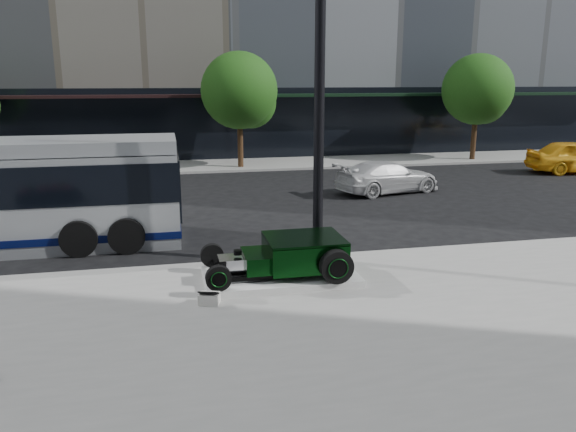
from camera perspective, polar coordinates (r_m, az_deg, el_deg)
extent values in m
plane|color=black|center=(16.16, -2.24, -2.43)|extent=(120.00, 120.00, 0.00)
cube|color=gray|center=(29.73, -6.99, 5.12)|extent=(70.00, 4.00, 0.12)
cube|color=black|center=(32.42, -25.55, 8.05)|extent=(22.00, 0.50, 4.00)
cube|color=black|center=(35.25, 14.37, 9.32)|extent=(24.00, 0.50, 4.00)
cube|color=black|center=(31.75, -26.09, 10.81)|extent=(22.00, 1.60, 0.15)
cube|color=black|center=(34.64, 14.98, 11.87)|extent=(24.00, 1.60, 0.15)
cylinder|color=black|center=(28.68, -4.87, 7.59)|extent=(0.28, 0.28, 2.60)
sphere|color=#1B3B10|center=(28.52, -4.97, 12.59)|extent=(3.80, 3.80, 3.80)
sphere|color=#1B3B10|center=(28.92, -3.83, 11.44)|extent=(2.60, 2.60, 2.60)
cylinder|color=black|center=(32.97, 18.36, 7.76)|extent=(0.28, 0.28, 2.60)
sphere|color=#1B3B10|center=(32.83, 18.70, 12.09)|extent=(3.80, 3.80, 3.80)
sphere|color=#1B3B10|center=(33.41, 19.25, 11.03)|extent=(2.60, 2.60, 2.60)
cube|color=silver|center=(12.67, -0.79, -6.13)|extent=(3.40, 1.80, 0.15)
cube|color=black|center=(12.20, -0.37, -6.07)|extent=(3.00, 0.08, 0.10)
cube|color=black|center=(13.03, -1.19, -4.75)|extent=(3.00, 0.08, 0.10)
cube|color=black|center=(12.62, 1.65, -3.71)|extent=(1.70, 1.45, 0.62)
cube|color=black|center=(12.52, 1.66, -2.27)|extent=(1.70, 1.45, 0.06)
cube|color=black|center=(12.45, -3.29, -4.55)|extent=(0.55, 1.05, 0.38)
cube|color=silver|center=(12.40, -5.80, -4.93)|extent=(0.55, 0.55, 0.34)
cylinder|color=black|center=(12.33, -5.14, -3.70)|extent=(0.18, 0.18, 0.10)
cylinder|color=black|center=(12.41, -7.40, -5.55)|extent=(0.06, 1.55, 0.06)
cylinder|color=black|center=(12.00, 4.95, -5.15)|extent=(0.72, 0.24, 0.72)
cylinder|color=black|center=(11.89, 5.13, -5.34)|extent=(0.37, 0.02, 0.37)
torus|color=#09350F|center=(11.88, 5.15, -5.36)|extent=(0.44, 0.02, 0.44)
cylinder|color=black|center=(13.55, 2.84, -2.87)|extent=(0.72, 0.24, 0.72)
cylinder|color=black|center=(13.67, 2.70, -2.72)|extent=(0.37, 0.02, 0.37)
torus|color=#09350F|center=(13.68, 2.69, -2.71)|extent=(0.44, 0.02, 0.44)
cylinder|color=black|center=(11.64, -7.08, -6.29)|extent=(0.54, 0.16, 0.54)
cylinder|color=black|center=(11.56, -7.04, -6.43)|extent=(0.28, 0.02, 0.28)
torus|color=#09350F|center=(11.55, -7.03, -6.46)|extent=(0.34, 0.02, 0.34)
cylinder|color=black|center=(13.11, -7.72, -3.98)|extent=(0.54, 0.16, 0.54)
cylinder|color=black|center=(13.19, -7.75, -3.87)|extent=(0.28, 0.02, 0.28)
torus|color=#09350F|center=(13.20, -7.76, -3.85)|extent=(0.34, 0.02, 0.34)
cube|color=silver|center=(11.46, -8.00, -8.31)|extent=(0.47, 0.40, 0.22)
cube|color=black|center=(11.41, -8.02, -7.73)|extent=(0.46, 0.39, 0.15)
cylinder|color=black|center=(13.36, 3.21, 12.35)|extent=(0.24, 0.24, 8.12)
cylinder|color=black|center=(14.03, 2.99, -4.03)|extent=(0.45, 0.45, 0.20)
cube|color=black|center=(16.36, -11.04, 3.11)|extent=(0.06, 2.30, 1.70)
cylinder|color=black|center=(15.50, -20.49, -2.18)|extent=(0.96, 0.28, 0.96)
cylinder|color=black|center=(18.00, -19.39, 0.06)|extent=(0.96, 0.28, 0.96)
cylinder|color=black|center=(15.37, -16.07, -1.97)|extent=(0.96, 0.28, 0.96)
cylinder|color=black|center=(17.88, -15.58, 0.26)|extent=(0.96, 0.28, 0.96)
imported|color=silver|center=(23.05, 10.08, 3.93)|extent=(4.70, 2.80, 1.28)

